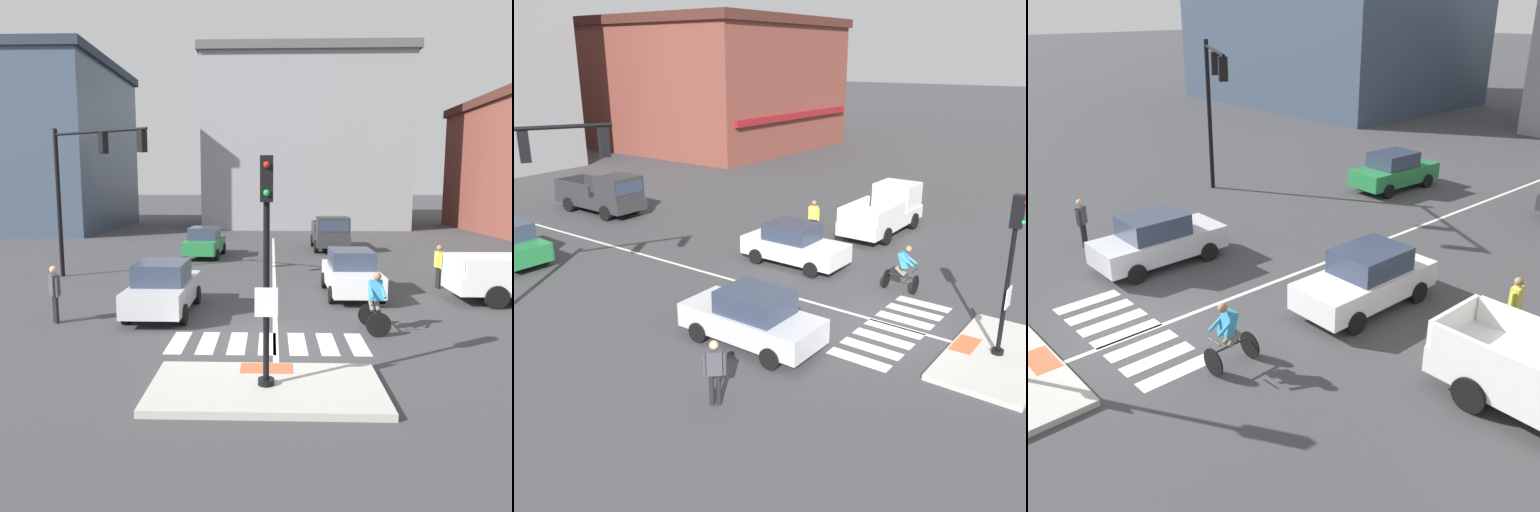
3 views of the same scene
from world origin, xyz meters
TOP-DOWN VIEW (x-y plane):
  - ground_plane at (0.00, 0.00)m, footprint 300.00×300.00m
  - traffic_island at (0.00, -3.17)m, footprint 4.51×2.42m
  - tactile_pad_front at (0.00, -2.30)m, footprint 1.10×0.60m
  - signal_pole at (0.00, -3.17)m, footprint 0.44×0.38m
  - crosswalk_stripe_a at (-2.26, -0.18)m, footprint 0.44×1.80m
  - crosswalk_stripe_b at (-1.51, -0.18)m, footprint 0.44×1.80m
  - crosswalk_stripe_c at (-0.75, -0.18)m, footprint 0.44×1.80m
  - crosswalk_stripe_d at (0.00, -0.18)m, footprint 0.44×1.80m
  - crosswalk_stripe_e at (0.75, -0.18)m, footprint 0.44×1.80m
  - crosswalk_stripe_f at (1.51, -0.18)m, footprint 0.44×1.80m
  - crosswalk_stripe_g at (2.26, -0.18)m, footprint 0.44×1.80m
  - lane_centre_line at (0.21, 10.00)m, footprint 0.14×28.00m
  - traffic_light_mast at (-7.51, 8.02)m, footprint 4.55×2.53m
  - building_corner_left at (2.96, 40.48)m, footprint 18.04×22.05m
  - car_silver_westbound_near at (-3.23, 2.69)m, footprint 1.86×4.11m
  - car_white_eastbound_mid at (2.95, 5.43)m, footprint 1.85×4.10m
  - car_green_westbound_distant at (-3.53, 14.70)m, footprint 2.00×4.18m
  - pickup_truck_charcoal_eastbound_distant at (3.59, 17.53)m, footprint 2.11×5.12m
  - cyclist at (2.89, 0.88)m, footprint 0.70×1.11m
  - pedestrian_at_curb_left at (-6.14, 1.53)m, footprint 0.40×0.43m
  - pedestrian_waiting_far_side at (6.48, 6.75)m, footprint 0.25×0.55m

SIDE VIEW (x-z plane):
  - ground_plane at x=0.00m, z-range 0.00..0.00m
  - crosswalk_stripe_a at x=-2.26m, z-range 0.00..0.01m
  - crosswalk_stripe_b at x=-1.51m, z-range 0.00..0.01m
  - crosswalk_stripe_c at x=-0.75m, z-range 0.00..0.01m
  - crosswalk_stripe_d at x=0.00m, z-range 0.00..0.01m
  - crosswalk_stripe_e at x=0.75m, z-range 0.00..0.01m
  - crosswalk_stripe_f at x=1.51m, z-range 0.00..0.01m
  - crosswalk_stripe_g at x=2.26m, z-range 0.00..0.01m
  - lane_centre_line at x=0.21m, z-range 0.00..0.01m
  - traffic_island at x=0.00m, z-range 0.00..0.15m
  - tactile_pad_front at x=0.00m, z-range 0.15..0.16m
  - car_silver_westbound_near at x=-3.23m, z-range -0.01..1.63m
  - car_white_eastbound_mid at x=2.95m, z-range -0.01..1.63m
  - car_green_westbound_distant at x=-3.53m, z-range -0.01..1.63m
  - cyclist at x=2.89m, z-range 0.03..1.71m
  - pickup_truck_charcoal_eastbound_distant at x=3.59m, z-range -0.06..2.02m
  - pedestrian_at_curb_left at x=-6.14m, z-range 0.15..1.82m
  - pedestrian_waiting_far_side at x=6.48m, z-range 0.15..1.82m
  - signal_pole at x=0.00m, z-range 0.60..4.97m
  - traffic_light_mast at x=-7.51m, z-range 1.24..7.48m
  - building_corner_left at x=2.96m, z-range 0.02..15.27m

